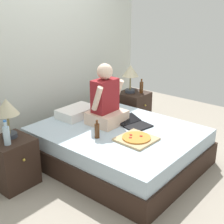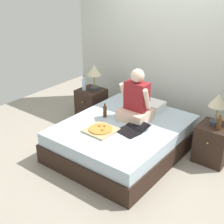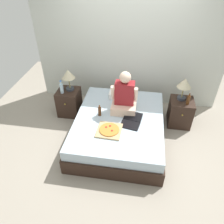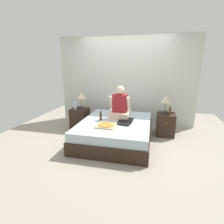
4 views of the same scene
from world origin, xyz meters
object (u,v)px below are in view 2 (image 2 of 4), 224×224
Objects in this scene: lamp_on_right_nightstand at (218,102)px; laptop at (131,130)px; nightstand_left at (91,104)px; nightstand_right at (213,143)px; pizza_box at (101,130)px; beer_bottle_on_bed at (105,111)px; lamp_on_left_nightstand at (94,72)px; bed at (123,138)px; water_bottle at (84,84)px; beer_bottle at (219,124)px; person_seated at (136,102)px.

lamp_on_right_nightstand is 0.96× the size of laptop.
nightstand_left is 1.00× the size of nightstand_right.
pizza_box is at bearing -140.56° from lamp_on_right_nightstand.
nightstand_right is 1.64m from beer_bottle_on_bed.
lamp_on_left_nightstand is 1.02m from beer_bottle_on_bed.
bed is at bearing -27.55° from nightstand_left.
beer_bottle_on_bed reaches higher than bed.
lamp_on_left_nightstand reaches higher than bed.
beer_bottle_on_bed is (0.74, -0.63, -0.32)m from lamp_on_left_nightstand.
laptop reaches higher than bed.
water_bottle is at bearing -177.83° from nightstand_right.
nightstand_right is 0.39m from beer_bottle.
beer_bottle is at bearing 16.79° from beer_bottle_on_bed.
laptop is (1.32, -0.75, -0.39)m from lamp_on_left_nightstand.
nightstand_right is 2.42× the size of beer_bottle.
lamp_on_left_nightstand reaches higher than nightstand_left.
beer_bottle is 0.49× the size of laptop.
beer_bottle_on_bed reaches higher than nightstand_left.
nightstand_left is at bearing 177.57° from beer_bottle.
beer_bottle is (0.07, -0.10, 0.37)m from nightstand_right.
nightstand_left reaches higher than pizza_box.
bed is 0.47m from pizza_box.
lamp_on_right_nightstand reaches higher than bed.
person_seated is at bearing -167.61° from beer_bottle.
person_seated is (-1.09, -0.36, 0.48)m from nightstand_right.
beer_bottle is at bearing 22.26° from bed.
bed is 2.52× the size of person_seated.
person_seated is at bearing -16.53° from nightstand_left.
bed is 4.37× the size of lamp_on_right_nightstand.
water_bottle is at bearing -130.60° from lamp_on_left_nightstand.
lamp_on_right_nightstand is 1.65m from pizza_box.
nightstand_left is 1.01m from beer_bottle_on_bed.
bed is 4.21× the size of laptop.
laptop is at bearing -22.96° from water_bottle.
nightstand_right is 0.71× the size of person_seated.
beer_bottle_on_bed is (-0.41, -0.22, -0.20)m from person_seated.
lamp_on_left_nightstand is 1.57m from laptop.
person_seated is at bearing -19.31° from lamp_on_left_nightstand.
lamp_on_right_nightstand is at bearing 123.69° from beer_bottle.
water_bottle reaches higher than beer_bottle.
beer_bottle is 0.29× the size of person_seated.
person_seated reaches higher than beer_bottle.
beer_bottle is 0.55× the size of pizza_box.
water_bottle is at bearing 168.26° from person_seated.
laptop is at bearing -25.56° from bed.
water_bottle is 0.35× the size of person_seated.
nightstand_right is at bearing 125.01° from beer_bottle.
bed is 1.29m from nightstand_left.
pizza_box is at bearing -105.86° from person_seated.
beer_bottle_on_bed is (-0.36, 0.02, 0.33)m from bed.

